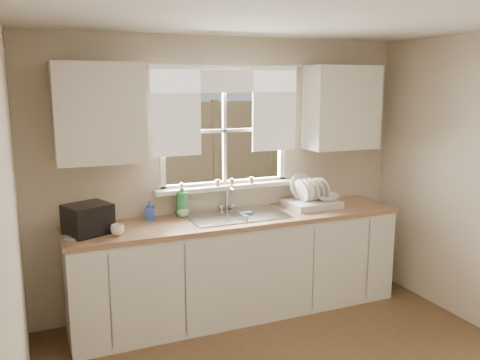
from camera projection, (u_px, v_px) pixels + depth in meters
name	position (u px, v px, depth m)	size (l,w,h in m)	color
room_walls	(357.00, 235.00, 2.90)	(3.62, 4.02, 2.50)	beige
ceiling	(360.00, 5.00, 2.71)	(3.60, 4.00, 0.02)	silver
window	(225.00, 149.00, 4.72)	(1.38, 0.16, 1.06)	white
curtains	(227.00, 100.00, 4.58)	(1.50, 0.03, 0.81)	white
base_cabinets	(239.00, 267.00, 4.63)	(3.00, 0.62, 0.87)	silver
countertop	(239.00, 219.00, 4.54)	(3.04, 0.65, 0.04)	#9D714E
upper_cabinet_left	(99.00, 113.00, 4.05)	(0.70, 0.33, 0.80)	silver
upper_cabinet_right	(342.00, 108.00, 4.93)	(0.70, 0.33, 0.80)	silver
wall_outlet	(307.00, 184.00, 5.12)	(0.08, 0.01, 0.12)	beige
sill_jars	(234.00, 181.00, 4.74)	(0.38, 0.04, 0.06)	brown
backyard	(137.00, 14.00, 10.36)	(20.00, 10.00, 6.13)	#335421
sink	(237.00, 224.00, 4.58)	(0.88, 0.52, 0.40)	#B7B7BC
dish_rack	(312.00, 200.00, 4.88)	(0.50, 0.39, 0.31)	silver
bowl	(327.00, 197.00, 4.88)	(0.22, 0.22, 0.05)	white
soap_bottle_a	(182.00, 200.00, 4.52)	(0.12, 0.12, 0.31)	green
soap_bottle_b	(150.00, 210.00, 4.42)	(0.08, 0.08, 0.17)	blue
soap_bottle_c	(183.00, 209.00, 4.52)	(0.11, 0.11, 0.15)	#EEEAC4
saucer	(76.00, 236.00, 3.94)	(0.19, 0.19, 0.01)	silver
cup	(117.00, 230.00, 3.98)	(0.11, 0.11, 0.08)	white
black_appliance	(88.00, 219.00, 4.01)	(0.33, 0.28, 0.24)	black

